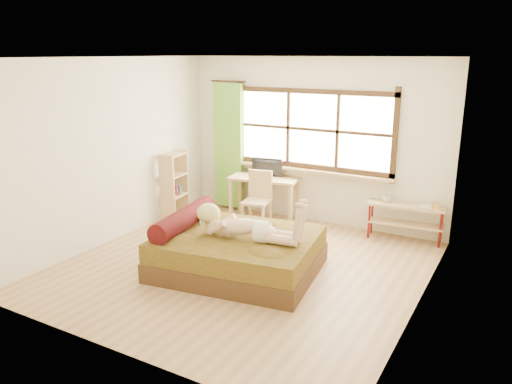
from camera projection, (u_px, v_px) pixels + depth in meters
The scene contains 18 objects.
floor at pixel (242, 267), 6.63m from camera, with size 4.50×4.50×0.00m, color #9E754C.
ceiling at pixel (241, 57), 5.90m from camera, with size 4.50×4.50×0.00m, color white.
wall_back at pixel (313, 142), 8.16m from camera, with size 4.50×4.50×0.00m, color silver.
wall_front at pixel (110, 218), 4.38m from camera, with size 4.50×4.50×0.00m, color silver.
wall_left at pixel (111, 152), 7.33m from camera, with size 4.50×4.50×0.00m, color silver.
wall_right at pixel (426, 192), 5.20m from camera, with size 4.50×4.50×0.00m, color silver.
window at pixel (312, 132), 8.09m from camera, with size 2.80×0.16×1.46m.
curtain at pixel (229, 146), 8.84m from camera, with size 0.55×0.10×2.20m, color #5B9A2A.
bed at pixel (235, 251), 6.48m from camera, with size 2.21×1.87×0.76m.
woman at pixel (246, 216), 6.21m from camera, with size 1.40×0.40×0.60m, color #D4A788, non-canonical shape.
kitten at pixel (197, 215), 6.79m from camera, with size 0.30×0.12×0.24m, color black, non-canonical shape.
desk at pixel (264, 183), 8.44m from camera, with size 1.23×0.71×0.73m.
monitor at pixel (266, 168), 8.42m from camera, with size 0.54×0.07×0.31m, color black.
chair at pixel (258, 196), 8.13m from camera, with size 0.46×0.46×0.91m.
pipe_shelf at pixel (406, 214), 7.49m from camera, with size 1.15×0.40×0.64m.
cup at pixel (387, 199), 7.58m from camera, with size 0.13×0.13×0.10m, color gray.
book at pixel (420, 206), 7.35m from camera, with size 0.17×0.23×0.02m, color gray.
bookshelf at pixel (174, 185), 8.49m from camera, with size 0.34×0.53×1.14m.
Camera 1 is at (3.17, -5.24, 2.76)m, focal length 35.00 mm.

